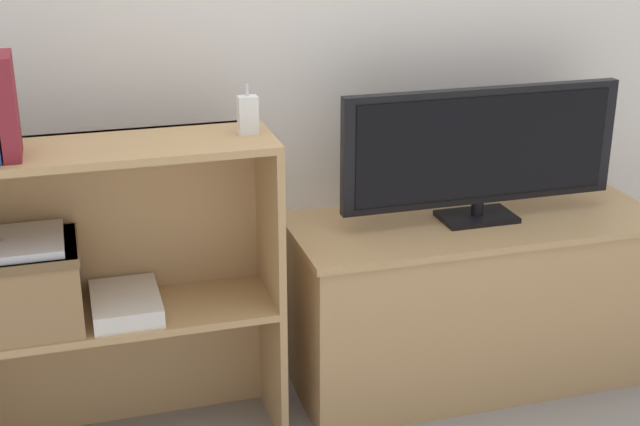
{
  "coord_description": "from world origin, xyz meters",
  "views": [
    {
      "loc": [
        -0.63,
        -2.02,
        1.47
      ],
      "look_at": [
        0.0,
        0.14,
        0.62
      ],
      "focal_mm": 50.0,
      "sensor_mm": 36.0,
      "label": 1
    }
  ],
  "objects": [
    {
      "name": "tv_stand",
      "position": [
        0.5,
        0.21,
        0.26
      ],
      "size": [
        1.11,
        0.44,
        0.53
      ],
      "color": "tan",
      "rests_on": "ground_plane"
    },
    {
      "name": "tv",
      "position": [
        0.5,
        0.21,
        0.74
      ],
      "size": [
        0.84,
        0.14,
        0.4
      ],
      "color": "black",
      "rests_on": "tv_stand"
    },
    {
      "name": "bookshelf_lower_tier",
      "position": [
        -0.59,
        0.2,
        0.26
      ],
      "size": [
        0.92,
        0.28,
        0.41
      ],
      "color": "tan",
      "rests_on": "ground_plane"
    },
    {
      "name": "bookshelf_upper_tier",
      "position": [
        -0.59,
        0.2,
        0.69
      ],
      "size": [
        0.92,
        0.28,
        0.45
      ],
      "color": "tan",
      "rests_on": "bookshelf_lower_tier"
    },
    {
      "name": "book_maroon",
      "position": [
        -0.76,
        0.1,
        0.98
      ],
      "size": [
        0.04,
        0.14,
        0.24
      ],
      "color": "maroon",
      "rests_on": "bookshelf_upper_tier"
    },
    {
      "name": "baby_monitor",
      "position": [
        -0.19,
        0.14,
        0.91
      ],
      "size": [
        0.05,
        0.04,
        0.13
      ],
      "color": "white",
      "rests_on": "bookshelf_upper_tier"
    },
    {
      "name": "storage_basket_left",
      "position": [
        -0.82,
        0.13,
        0.53
      ],
      "size": [
        0.38,
        0.25,
        0.22
      ],
      "color": "#937047",
      "rests_on": "bookshelf_lower_tier"
    },
    {
      "name": "magazine_stack",
      "position": [
        -0.53,
        0.13,
        0.43
      ],
      "size": [
        0.18,
        0.24,
        0.05
      ],
      "color": "silver",
      "rests_on": "bookshelf_lower_tier"
    }
  ]
}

